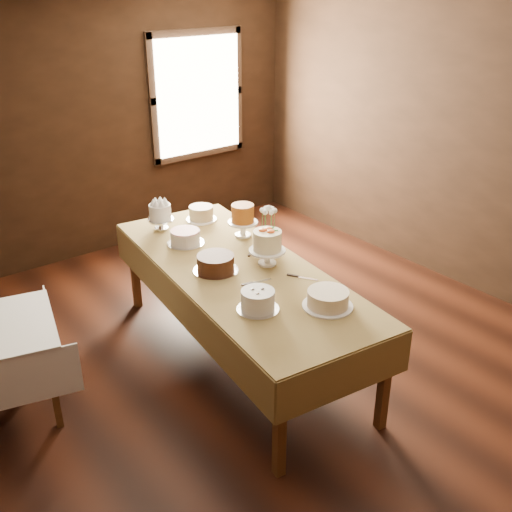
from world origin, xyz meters
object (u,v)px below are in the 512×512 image
object	(u,v)px
flower_vase	(268,239)
cake_meringue	(161,218)
display_table	(239,275)
cake_flowers	(267,249)
cake_caramel	(243,222)
cake_server_a	(262,281)
cake_swirl	(258,301)
cake_cream	(328,299)
cake_lattice	(185,238)
cake_chocolate	(216,264)
cake_server_d	(253,248)
cake_server_c	(210,255)
cake_server_b	(308,278)
cake_speckled	(201,214)

from	to	relation	value
flower_vase	cake_meringue	bearing A→B (deg)	120.33
display_table	cake_flowers	world-z (taller)	cake_flowers
cake_caramel	cake_server_a	world-z (taller)	cake_caramel
cake_swirl	cake_cream	bearing A→B (deg)	-32.83
cake_meringue	cake_flowers	bearing A→B (deg)	-75.08
cake_server_a	cake_lattice	bearing A→B (deg)	106.70
cake_chocolate	flower_vase	size ratio (longest dim) A/B	2.81
cake_swirl	cake_server_d	size ratio (longest dim) A/B	1.33
cake_swirl	display_table	bearing A→B (deg)	64.58
cake_meringue	cake_chocolate	distance (m)	0.98
cake_flowers	cake_chocolate	bearing A→B (deg)	159.32
cake_server_c	cake_server_d	xyz separation A→B (m)	(0.35, -0.11, 0.00)
cake_server_c	cake_server_d	bearing A→B (deg)	-93.42
cake_lattice	cake_swirl	world-z (taller)	cake_swirl
cake_caramel	cake_cream	bearing A→B (deg)	-101.67
cake_server_a	cake_caramel	bearing A→B (deg)	73.71
cake_chocolate	cake_cream	size ratio (longest dim) A/B	1.03
cake_server_a	cake_server_b	distance (m)	0.35
cake_lattice	cake_flowers	bearing A→B (deg)	-67.47
cake_chocolate	cake_flowers	bearing A→B (deg)	-20.68
cake_lattice	cake_server_b	distance (m)	1.17
cake_caramel	cake_flowers	size ratio (longest dim) A/B	0.97
cake_caramel	cake_cream	world-z (taller)	cake_caramel
cake_chocolate	cake_server_b	xyz separation A→B (m)	(0.47, -0.53, -0.06)
cake_meringue	cake_cream	world-z (taller)	cake_meringue
display_table	cake_server_c	bearing A→B (deg)	97.94
display_table	cake_server_b	size ratio (longest dim) A/B	11.58
cake_cream	cake_server_a	bearing A→B (deg)	102.04
cake_meringue	cake_cream	distance (m)	1.90
cake_lattice	cake_cream	distance (m)	1.50
cake_meringue	cake_server_d	bearing A→B (deg)	-64.48
cake_server_b	cake_server_c	distance (m)	0.87
cake_swirl	cake_server_b	bearing A→B (deg)	12.20
cake_cream	cake_server_d	world-z (taller)	cake_cream
cake_server_c	flower_vase	distance (m)	0.50
cake_server_b	cake_server_d	size ratio (longest dim) A/B	1.00
cake_chocolate	cake_flowers	size ratio (longest dim) A/B	1.31
cake_chocolate	cake_swirl	bearing A→B (deg)	-99.20
cake_speckled	cake_swirl	size ratio (longest dim) A/B	0.98
cake_swirl	cake_cream	distance (m)	0.48
cake_swirl	cake_server_d	world-z (taller)	cake_swirl
display_table	cake_cream	world-z (taller)	cake_cream
cake_swirl	cake_cream	world-z (taller)	cake_swirl
cake_speckled	cake_chocolate	distance (m)	1.06
cake_lattice	cake_server_d	xyz separation A→B (m)	(0.39, -0.42, -0.05)
cake_cream	flower_vase	size ratio (longest dim) A/B	2.73
cake_meringue	cake_swirl	bearing A→B (deg)	-96.75
cake_flowers	cake_server_b	world-z (taller)	cake_flowers
cake_swirl	cake_server_b	xyz separation A→B (m)	(0.58, 0.12, -0.07)
cake_flowers	cake_swirl	distance (m)	0.71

